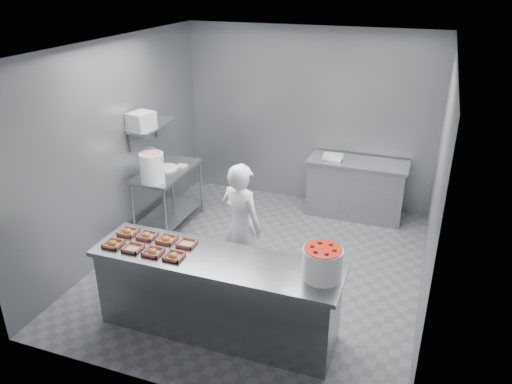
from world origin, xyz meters
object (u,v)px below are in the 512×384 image
at_px(tray_0, 113,244).
at_px(appliance, 141,121).
at_px(tray_4, 128,232).
at_px(tray_7, 187,243).
at_px(worker, 241,226).
at_px(strawberry_tub, 322,262).
at_px(tray_2, 153,252).
at_px(tray_6, 166,239).
at_px(back_counter, 356,188).
at_px(tray_5, 147,235).
at_px(glaze_bucket, 152,167).
at_px(tray_3, 174,256).
at_px(tray_1, 133,248).
at_px(prep_table, 168,189).
at_px(service_counter, 217,295).

relative_size(tray_0, appliance, 0.58).
xyz_separation_m(tray_4, tray_7, (0.72, 0.00, -0.00)).
distance_m(worker, strawberry_tub, 1.50).
height_order(tray_4, appliance, appliance).
height_order(tray_2, tray_6, same).
bearing_deg(tray_0, back_counter, 59.25).
distance_m(tray_5, tray_6, 0.24).
distance_m(back_counter, glaze_bucket, 3.12).
bearing_deg(tray_7, tray_3, -90.63).
bearing_deg(worker, back_counter, -94.65).
xyz_separation_m(tray_3, worker, (0.31, 1.07, -0.14)).
bearing_deg(tray_1, tray_0, -180.00).
bearing_deg(tray_4, tray_0, -90.00).
xyz_separation_m(prep_table, tray_7, (1.26, -1.81, 0.33)).
bearing_deg(tray_6, strawberry_tub, -3.44).
bearing_deg(worker, tray_7, 87.74).
distance_m(back_counter, worker, 2.54).
bearing_deg(tray_1, strawberry_tub, 5.10).
distance_m(service_counter, tray_1, 1.00).
bearing_deg(tray_1, tray_6, 49.48).
xyz_separation_m(tray_1, tray_2, (0.24, -0.00, 0.00)).
bearing_deg(tray_1, worker, 53.93).
distance_m(tray_4, strawberry_tub, 2.20).
bearing_deg(back_counter, worker, -113.17).
relative_size(tray_2, tray_6, 1.00).
bearing_deg(tray_5, appliance, 121.49).
bearing_deg(tray_3, appliance, 128.07).
height_order(service_counter, tray_3, tray_3).
height_order(prep_table, strawberry_tub, strawberry_tub).
bearing_deg(tray_0, tray_6, 30.01).
bearing_deg(tray_1, tray_2, -0.00).
height_order(tray_0, tray_5, same).
xyz_separation_m(tray_2, tray_4, (-0.48, 0.28, 0.00)).
distance_m(tray_1, tray_2, 0.24).
xyz_separation_m(service_counter, appliance, (-1.82, 1.68, 1.23)).
distance_m(service_counter, back_counter, 3.37).
bearing_deg(worker, glaze_bucket, -2.24).
distance_m(tray_5, tray_7, 0.48).
distance_m(tray_0, tray_6, 0.55).
height_order(back_counter, appliance, appliance).
bearing_deg(tray_1, back_counter, 62.38).
bearing_deg(tray_4, prep_table, 106.43).
distance_m(prep_table, back_counter, 2.87).
relative_size(tray_1, tray_7, 1.00).
bearing_deg(tray_2, strawberry_tub, 5.80).
height_order(tray_2, strawberry_tub, strawberry_tub).
relative_size(tray_6, glaze_bucket, 0.38).
bearing_deg(tray_5, back_counter, 60.28).
height_order(tray_0, glaze_bucket, glaze_bucket).
relative_size(tray_2, appliance, 0.58).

